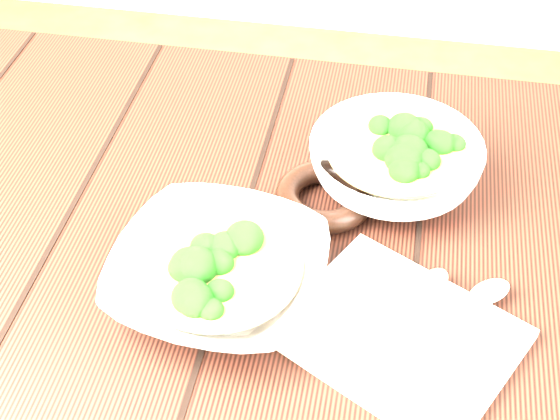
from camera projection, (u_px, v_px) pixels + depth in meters
name	position (u px, v px, depth m)	size (l,w,h in m)	color
table	(252.00, 325.00, 0.93)	(1.20, 0.80, 0.75)	black
soup_bowl_front	(218.00, 273.00, 0.79)	(0.24, 0.24, 0.06)	silver
soup_bowl_back	(395.00, 163.00, 0.91)	(0.24, 0.24, 0.07)	silver
trivet	(324.00, 196.00, 0.90)	(0.11, 0.11, 0.03)	black
napkin	(399.00, 335.00, 0.77)	(0.21, 0.17, 0.01)	beige
spoon_left	(412.00, 303.00, 0.79)	(0.10, 0.16, 0.01)	beige
spoon_right	(463.00, 305.00, 0.78)	(0.14, 0.13, 0.01)	beige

